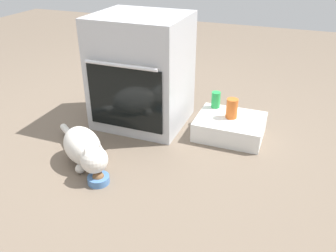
{
  "coord_description": "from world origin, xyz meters",
  "views": [
    {
      "loc": [
        1.07,
        -1.82,
        1.25
      ],
      "look_at": [
        0.41,
        -0.1,
        0.25
      ],
      "focal_mm": 37.36,
      "sensor_mm": 36.0,
      "label": 1
    }
  ],
  "objects": [
    {
      "name": "pantry_cabinet",
      "position": [
        0.7,
        0.37,
        0.07
      ],
      "size": [
        0.47,
        0.38,
        0.14
      ],
      "primitive_type": "cube",
      "color": "white",
      "rests_on": "ground"
    },
    {
      "name": "oven",
      "position": [
        0.03,
        0.36,
        0.4
      ],
      "size": [
        0.64,
        0.61,
        0.8
      ],
      "color": "#B7BABF",
      "rests_on": "ground"
    },
    {
      "name": "soda_can",
      "position": [
        0.55,
        0.5,
        0.2
      ],
      "size": [
        0.07,
        0.07,
        0.12
      ],
      "primitive_type": "cylinder",
      "color": "green",
      "rests_on": "pantry_cabinet"
    },
    {
      "name": "food_bowl",
      "position": [
        0.11,
        -0.45,
        0.03
      ],
      "size": [
        0.13,
        0.13,
        0.07
      ],
      "color": "#4C7AB7",
      "rests_on": "ground"
    },
    {
      "name": "sauce_jar",
      "position": [
        0.7,
        0.38,
        0.21
      ],
      "size": [
        0.08,
        0.08,
        0.14
      ],
      "primitive_type": "cylinder",
      "color": "#D16023",
      "rests_on": "pantry_cabinet"
    },
    {
      "name": "ground",
      "position": [
        0.0,
        0.0,
        0.0
      ],
      "size": [
        8.0,
        8.0,
        0.0
      ],
      "primitive_type": "plane",
      "color": "#6B5B4C"
    },
    {
      "name": "cat",
      "position": [
        -0.05,
        -0.32,
        0.12
      ],
      "size": [
        0.6,
        0.49,
        0.23
      ],
      "rotation": [
        0.0,
        0.0,
        -0.66
      ],
      "color": "silver",
      "rests_on": "ground"
    }
  ]
}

